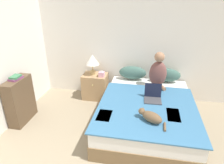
# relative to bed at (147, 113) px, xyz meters

# --- Properties ---
(wall_back) EXTENTS (5.16, 0.05, 2.55)m
(wall_back) POSITION_rel_bed_xyz_m (-0.39, 1.14, 1.03)
(wall_back) COLOR white
(wall_back) RESTS_ON ground_plane
(bed) EXTENTS (1.65, 2.14, 0.50)m
(bed) POSITION_rel_bed_xyz_m (0.00, 0.00, 0.00)
(bed) COLOR brown
(bed) RESTS_ON ground_plane
(pillow_near) EXTENTS (0.59, 0.22, 0.30)m
(pillow_near) POSITION_rel_bed_xyz_m (-0.36, 0.94, 0.40)
(pillow_near) COLOR #42665B
(pillow_near) RESTS_ON bed
(pillow_far) EXTENTS (0.59, 0.22, 0.30)m
(pillow_far) POSITION_rel_bed_xyz_m (0.36, 0.94, 0.40)
(pillow_far) COLOR #42665B
(pillow_far) RESTS_ON bed
(person_sitting) EXTENTS (0.36, 0.34, 0.71)m
(person_sitting) POSITION_rel_bed_xyz_m (0.17, 0.68, 0.56)
(person_sitting) COLOR brown
(person_sitting) RESTS_ON bed
(cat_tabby) EXTENTS (0.41, 0.36, 0.17)m
(cat_tabby) POSITION_rel_bed_xyz_m (0.06, -0.60, 0.34)
(cat_tabby) COLOR brown
(cat_tabby) RESTS_ON bed
(laptop_open) EXTENTS (0.31, 0.32, 0.27)m
(laptop_open) POSITION_rel_bed_xyz_m (0.09, 0.07, 0.31)
(laptop_open) COLOR #424247
(laptop_open) RESTS_ON bed
(nightstand) EXTENTS (0.54, 0.45, 0.57)m
(nightstand) POSITION_rel_bed_xyz_m (-1.20, 0.86, 0.04)
(nightstand) COLOR tan
(nightstand) RESTS_ON ground_plane
(table_lamp) EXTENTS (0.30, 0.30, 0.46)m
(table_lamp) POSITION_rel_bed_xyz_m (-1.24, 0.87, 0.65)
(table_lamp) COLOR tan
(table_lamp) RESTS_ON nightstand
(tissue_box) EXTENTS (0.12, 0.12, 0.14)m
(tissue_box) POSITION_rel_bed_xyz_m (-1.02, 0.77, 0.38)
(tissue_box) COLOR #E09EB2
(tissue_box) RESTS_ON nightstand
(bookshelf) EXTENTS (0.23, 0.61, 0.86)m
(bookshelf) POSITION_rel_bed_xyz_m (-2.33, -0.29, 0.18)
(bookshelf) COLOR brown
(bookshelf) RESTS_ON ground_plane
(book_stack_top) EXTENTS (0.18, 0.25, 0.07)m
(book_stack_top) POSITION_rel_bed_xyz_m (-2.32, -0.28, 0.64)
(book_stack_top) COLOR #844270
(book_stack_top) RESTS_ON bookshelf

